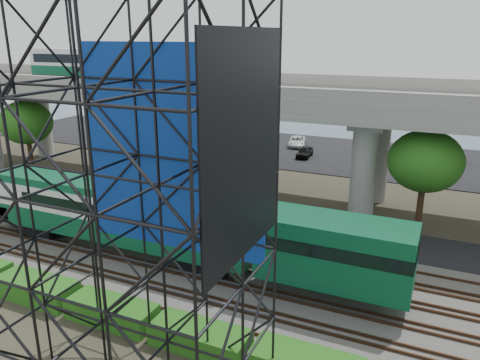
% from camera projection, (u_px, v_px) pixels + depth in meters
% --- Properties ---
extents(ground, '(140.00, 140.00, 0.00)m').
position_uv_depth(ground, '(146.00, 277.00, 27.51)').
color(ground, '#474233').
rests_on(ground, ground).
extents(ballast_bed, '(90.00, 12.00, 0.20)m').
position_uv_depth(ballast_bed, '(165.00, 262.00, 29.22)').
color(ballast_bed, slate).
rests_on(ballast_bed, ground).
extents(service_road, '(90.00, 5.00, 0.08)m').
position_uv_depth(service_road, '(225.00, 217.00, 36.63)').
color(service_road, black).
rests_on(service_road, ground).
extents(parking_lot, '(90.00, 18.00, 0.08)m').
position_uv_depth(parking_lot, '(310.00, 151.00, 57.07)').
color(parking_lot, black).
rests_on(parking_lot, ground).
extents(harbor_water, '(140.00, 40.00, 0.03)m').
position_uv_depth(harbor_water, '(348.00, 122.00, 76.21)').
color(harbor_water, '#40586A').
rests_on(harbor_water, ground).
extents(rail_tracks, '(90.00, 9.52, 0.16)m').
position_uv_depth(rail_tracks, '(165.00, 259.00, 29.17)').
color(rail_tracks, '#472D1E').
rests_on(rail_tracks, ballast_bed).
extents(commuter_train, '(29.30, 3.06, 4.30)m').
position_uv_depth(commuter_train, '(145.00, 217.00, 28.93)').
color(commuter_train, black).
rests_on(commuter_train, rail_tracks).
extents(overpass, '(80.00, 12.00, 12.40)m').
position_uv_depth(overpass, '(239.00, 102.00, 39.49)').
color(overpass, '#9E9B93').
rests_on(overpass, ground).
extents(scaffold_tower, '(9.36, 6.36, 15.00)m').
position_uv_depth(scaffold_tower, '(126.00, 221.00, 16.26)').
color(scaffold_tower, black).
rests_on(scaffold_tower, ground).
extents(hedge_strip, '(34.60, 1.80, 1.20)m').
position_uv_depth(hedge_strip, '(112.00, 311.00, 23.21)').
color(hedge_strip, '#1B5713').
rests_on(hedge_strip, ground).
extents(trees, '(40.94, 16.94, 7.69)m').
position_uv_depth(trees, '(205.00, 129.00, 41.75)').
color(trees, '#382314').
rests_on(trees, ground).
extents(suv, '(4.82, 2.79, 1.26)m').
position_uv_depth(suv, '(144.00, 195.00, 39.45)').
color(suv, black).
rests_on(suv, service_road).
extents(parked_cars, '(37.61, 9.65, 1.30)m').
position_uv_depth(parked_cars, '(312.00, 147.00, 56.34)').
color(parked_cars, silver).
rests_on(parked_cars, parking_lot).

